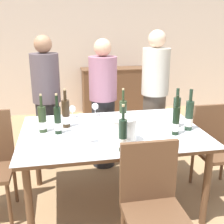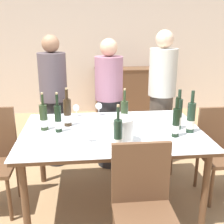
# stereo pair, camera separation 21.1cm
# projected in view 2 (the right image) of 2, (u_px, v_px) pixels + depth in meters

# --- Properties ---
(ground_plane) EXTENTS (12.00, 12.00, 0.00)m
(ground_plane) POSITION_uv_depth(u_px,v_px,m) (112.00, 201.00, 2.84)
(ground_plane) COLOR #A37F56
(back_wall) EXTENTS (8.00, 0.10, 2.80)m
(back_wall) POSITION_uv_depth(u_px,v_px,m) (95.00, 41.00, 5.43)
(back_wall) COLOR beige
(back_wall) RESTS_ON ground_plane
(sideboard_cabinet) EXTENTS (1.25, 0.46, 0.91)m
(sideboard_cabinet) POSITION_uv_depth(u_px,v_px,m) (127.00, 91.00, 5.49)
(sideboard_cabinet) COLOR brown
(sideboard_cabinet) RESTS_ON ground_plane
(dining_table) EXTENTS (1.66, 1.13, 0.77)m
(dining_table) POSITION_uv_depth(u_px,v_px,m) (112.00, 137.00, 2.63)
(dining_table) COLOR brown
(dining_table) RESTS_ON ground_plane
(ice_bucket) EXTENTS (0.23, 0.23, 0.21)m
(ice_bucket) POSITION_uv_depth(u_px,v_px,m) (121.00, 129.00, 2.32)
(ice_bucket) COLOR white
(ice_bucket) RESTS_ON dining_table
(wine_bottle_0) EXTENTS (0.07, 0.07, 0.36)m
(wine_bottle_0) POSITION_uv_depth(u_px,v_px,m) (44.00, 118.00, 2.60)
(wine_bottle_0) COLOR #28381E
(wine_bottle_0) RESTS_ON dining_table
(wine_bottle_1) EXTENTS (0.07, 0.07, 0.38)m
(wine_bottle_1) POSITION_uv_depth(u_px,v_px,m) (118.00, 136.00, 2.15)
(wine_bottle_1) COLOR #1E3323
(wine_bottle_1) RESTS_ON dining_table
(wine_bottle_2) EXTENTS (0.07, 0.07, 0.39)m
(wine_bottle_2) POSITION_uv_depth(u_px,v_px,m) (191.00, 118.00, 2.53)
(wine_bottle_2) COLOR #1E3323
(wine_bottle_2) RESTS_ON dining_table
(wine_bottle_3) EXTENTS (0.06, 0.06, 0.37)m
(wine_bottle_3) POSITION_uv_depth(u_px,v_px,m) (58.00, 119.00, 2.54)
(wine_bottle_3) COLOR black
(wine_bottle_3) RESTS_ON dining_table
(wine_bottle_4) EXTENTS (0.07, 0.07, 0.38)m
(wine_bottle_4) POSITION_uv_depth(u_px,v_px,m) (178.00, 115.00, 2.61)
(wine_bottle_4) COLOR #1E3323
(wine_bottle_4) RESTS_ON dining_table
(wine_bottle_5) EXTENTS (0.08, 0.08, 0.38)m
(wine_bottle_5) POSITION_uv_depth(u_px,v_px,m) (67.00, 113.00, 2.70)
(wine_bottle_5) COLOR #332314
(wine_bottle_5) RESTS_ON dining_table
(wine_bottle_6) EXTENTS (0.06, 0.06, 0.36)m
(wine_bottle_6) POSITION_uv_depth(u_px,v_px,m) (176.00, 123.00, 2.43)
(wine_bottle_6) COLOR black
(wine_bottle_6) RESTS_ON dining_table
(wine_bottle_7) EXTENTS (0.07, 0.07, 0.37)m
(wine_bottle_7) POSITION_uv_depth(u_px,v_px,m) (124.00, 114.00, 2.71)
(wine_bottle_7) COLOR #28381E
(wine_bottle_7) RESTS_ON dining_table
(wine_glass_0) EXTENTS (0.07, 0.07, 0.13)m
(wine_glass_0) POSITION_uv_depth(u_px,v_px,m) (108.00, 118.00, 2.68)
(wine_glass_0) COLOR white
(wine_glass_0) RESTS_ON dining_table
(wine_glass_1) EXTENTS (0.07, 0.07, 0.14)m
(wine_glass_1) POSITION_uv_depth(u_px,v_px,m) (88.00, 131.00, 2.33)
(wine_glass_1) COLOR white
(wine_glass_1) RESTS_ON dining_table
(wine_glass_2) EXTENTS (0.07, 0.07, 0.13)m
(wine_glass_2) POSITION_uv_depth(u_px,v_px,m) (76.00, 108.00, 3.00)
(wine_glass_2) COLOR white
(wine_glass_2) RESTS_ON dining_table
(wine_glass_3) EXTENTS (0.07, 0.07, 0.14)m
(wine_glass_3) POSITION_uv_depth(u_px,v_px,m) (99.00, 107.00, 3.01)
(wine_glass_3) COLOR white
(wine_glass_3) RESTS_ON dining_table
(wine_glass_4) EXTENTS (0.07, 0.07, 0.14)m
(wine_glass_4) POSITION_uv_depth(u_px,v_px,m) (126.00, 123.00, 2.49)
(wine_glass_4) COLOR white
(wine_glass_4) RESTS_ON dining_table
(chair_near_front) EXTENTS (0.42, 0.42, 0.94)m
(chair_near_front) POSITION_uv_depth(u_px,v_px,m) (143.00, 202.00, 1.94)
(chair_near_front) COLOR brown
(chair_near_front) RESTS_ON ground_plane
(chair_right_end) EXTENTS (0.42, 0.42, 0.91)m
(chair_right_end) POSITION_uv_depth(u_px,v_px,m) (220.00, 147.00, 2.88)
(chair_right_end) COLOR brown
(chair_right_end) RESTS_ON ground_plane
(person_host) EXTENTS (0.33, 0.33, 1.60)m
(person_host) POSITION_uv_depth(u_px,v_px,m) (54.00, 102.00, 3.42)
(person_host) COLOR #262628
(person_host) RESTS_ON ground_plane
(person_guest_left) EXTENTS (0.33, 0.33, 1.57)m
(person_guest_left) POSITION_uv_depth(u_px,v_px,m) (109.00, 105.00, 3.38)
(person_guest_left) COLOR #262628
(person_guest_left) RESTS_ON ground_plane
(person_guest_right) EXTENTS (0.33, 0.33, 1.66)m
(person_guest_right) POSITION_uv_depth(u_px,v_px,m) (161.00, 100.00, 3.43)
(person_guest_right) COLOR #51473D
(person_guest_right) RESTS_ON ground_plane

